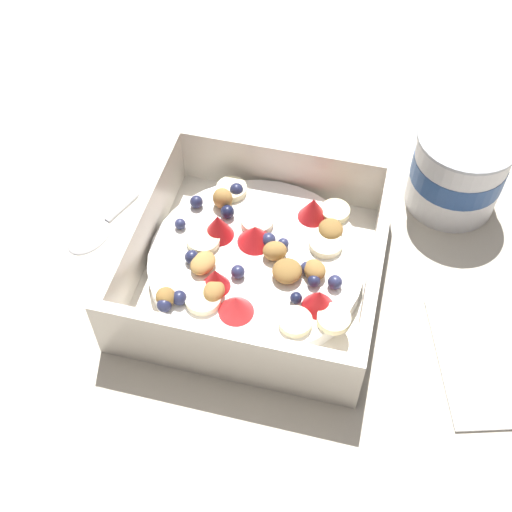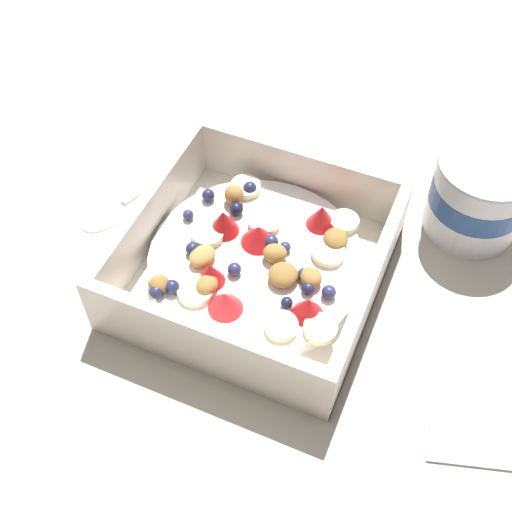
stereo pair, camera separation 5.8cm
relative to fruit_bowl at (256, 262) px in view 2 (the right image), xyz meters
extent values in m
plane|color=beige|center=(0.01, 0.02, -0.02)|extent=(2.40, 2.40, 0.00)
cube|color=white|center=(0.00, 0.00, -0.02)|extent=(0.21, 0.21, 0.01)
cube|color=white|center=(0.00, -0.10, 0.01)|extent=(0.21, 0.01, 0.07)
cube|color=white|center=(0.00, 0.10, 0.01)|extent=(0.21, 0.01, 0.07)
cube|color=white|center=(-0.10, 0.00, 0.01)|extent=(0.01, 0.19, 0.07)
cube|color=white|center=(0.10, 0.00, 0.01)|extent=(0.01, 0.19, 0.07)
cylinder|color=white|center=(0.00, 0.00, 0.00)|extent=(0.19, 0.19, 0.02)
cylinder|color=#F7EFC6|center=(-0.03, -0.05, 0.01)|extent=(0.04, 0.04, 0.01)
cylinder|color=#F4EAB7|center=(0.08, -0.05, 0.01)|extent=(0.04, 0.04, 0.01)
cylinder|color=#F7EFC6|center=(-0.01, 0.04, 0.01)|extent=(0.03, 0.03, 0.01)
cylinder|color=#F7EFC6|center=(0.06, 0.03, 0.01)|extent=(0.04, 0.04, 0.01)
cylinder|color=#F4EAB7|center=(-0.04, 0.07, 0.01)|extent=(0.04, 0.04, 0.01)
cylinder|color=beige|center=(0.06, 0.07, 0.01)|extent=(0.03, 0.03, 0.01)
cylinder|color=#F4EAB7|center=(-0.05, 0.01, 0.01)|extent=(0.04, 0.04, 0.01)
cylinder|color=#F4EAB7|center=(0.05, -0.06, 0.01)|extent=(0.03, 0.03, 0.01)
cone|color=red|center=(0.04, 0.06, 0.02)|extent=(0.03, 0.03, 0.02)
cone|color=red|center=(-0.04, 0.02, 0.02)|extent=(0.04, 0.04, 0.02)
cone|color=red|center=(-0.01, 0.02, 0.02)|extent=(0.04, 0.04, 0.02)
cone|color=red|center=(0.06, -0.04, 0.02)|extent=(0.04, 0.04, 0.02)
cone|color=red|center=(-0.03, -0.04, 0.02)|extent=(0.03, 0.03, 0.02)
cone|color=red|center=(0.00, -0.06, 0.02)|extent=(0.04, 0.04, 0.02)
sphere|color=navy|center=(0.07, -0.01, 0.01)|extent=(0.01, 0.01, 0.01)
sphere|color=navy|center=(-0.01, -0.02, 0.01)|extent=(0.01, 0.01, 0.01)
sphere|color=#23284C|center=(0.05, -0.02, 0.01)|extent=(0.01, 0.01, 0.01)
sphere|color=#23284C|center=(-0.05, -0.02, 0.01)|extent=(0.01, 0.01, 0.01)
sphere|color=navy|center=(0.01, 0.02, 0.01)|extent=(0.01, 0.01, 0.01)
sphere|color=#191E3D|center=(-0.04, 0.04, 0.01)|extent=(0.01, 0.01, 0.01)
sphere|color=#191E3D|center=(0.04, -0.04, 0.01)|extent=(0.01, 0.01, 0.01)
sphere|color=#23284C|center=(-0.04, 0.07, 0.01)|extent=(0.01, 0.01, 0.01)
sphere|color=navy|center=(-0.07, 0.02, 0.01)|extent=(0.01, 0.01, 0.01)
sphere|color=#23284C|center=(-0.07, 0.05, 0.01)|extent=(0.01, 0.01, 0.01)
sphere|color=navy|center=(0.05, 0.00, 0.01)|extent=(0.01, 0.01, 0.01)
sphere|color=navy|center=(0.02, 0.01, 0.01)|extent=(0.01, 0.01, 0.01)
sphere|color=#23284C|center=(-0.06, -0.07, 0.01)|extent=(0.01, 0.01, 0.01)
sphere|color=#23284C|center=(-0.05, -0.06, 0.01)|extent=(0.01, 0.01, 0.01)
ellipsoid|color=olive|center=(0.03, -0.01, 0.01)|extent=(0.03, 0.04, 0.01)
ellipsoid|color=#AD7F42|center=(-0.04, 0.05, 0.02)|extent=(0.03, 0.03, 0.02)
ellipsoid|color=olive|center=(-0.06, -0.06, 0.01)|extent=(0.02, 0.02, 0.02)
ellipsoid|color=#AD7F42|center=(0.05, -0.01, 0.01)|extent=(0.03, 0.03, 0.01)
ellipsoid|color=#AD7F42|center=(0.02, 0.01, 0.01)|extent=(0.03, 0.02, 0.02)
ellipsoid|color=#AD7F42|center=(-0.02, -0.05, 0.01)|extent=(0.02, 0.02, 0.01)
ellipsoid|color=olive|center=(0.06, 0.04, 0.01)|extent=(0.03, 0.03, 0.01)
ellipsoid|color=tan|center=(-0.04, -0.02, 0.01)|extent=(0.03, 0.03, 0.01)
ellipsoid|color=silver|center=(-0.16, 0.01, -0.02)|extent=(0.05, 0.06, 0.01)
cylinder|color=silver|center=(-0.13, 0.09, -0.02)|extent=(0.05, 0.12, 0.01)
cylinder|color=white|center=(0.16, 0.14, 0.02)|extent=(0.09, 0.09, 0.08)
cylinder|color=#2D5193|center=(0.16, 0.14, 0.02)|extent=(0.09, 0.09, 0.02)
cylinder|color=#B7BCC6|center=(0.16, 0.14, 0.06)|extent=(0.09, 0.09, 0.00)
cube|color=white|center=(0.22, -0.03, -0.02)|extent=(0.15, 0.15, 0.01)
camera|label=1|loc=(0.08, -0.35, 0.47)|focal=47.03mm
camera|label=2|loc=(0.14, -0.33, 0.47)|focal=47.03mm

